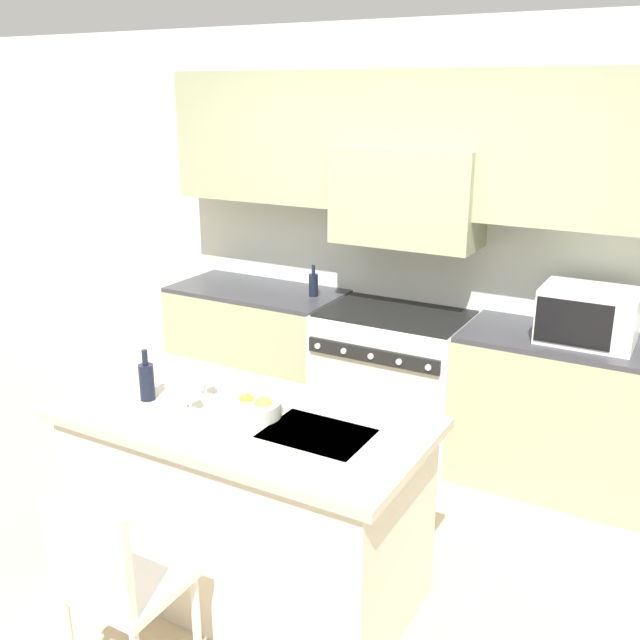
# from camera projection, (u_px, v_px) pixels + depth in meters

# --- Properties ---
(ground_plane) EXTENTS (10.00, 10.00, 0.00)m
(ground_plane) POSITION_uv_depth(u_px,v_px,m) (256.00, 581.00, 3.48)
(ground_plane) COLOR tan
(back_cabinetry) EXTENTS (10.00, 0.46, 2.70)m
(back_cabinetry) POSITION_uv_depth(u_px,v_px,m) (416.00, 203.00, 4.56)
(back_cabinetry) COLOR silver
(back_cabinetry) RESTS_ON ground_plane
(back_counter) EXTENTS (3.39, 0.62, 0.93)m
(back_counter) POSITION_uv_depth(u_px,v_px,m) (394.00, 379.00, 4.70)
(back_counter) COLOR gray
(back_counter) RESTS_ON ground_plane
(range_stove) EXTENTS (0.94, 0.70, 0.93)m
(range_stove) POSITION_uv_depth(u_px,v_px,m) (393.00, 380.00, 4.68)
(range_stove) COLOR beige
(range_stove) RESTS_ON ground_plane
(microwave) EXTENTS (0.51, 0.39, 0.31)m
(microwave) POSITION_uv_depth(u_px,v_px,m) (588.00, 315.00, 3.97)
(microwave) COLOR silver
(microwave) RESTS_ON back_counter
(kitchen_island) EXTENTS (1.67, 0.85, 0.91)m
(kitchen_island) POSITION_uv_depth(u_px,v_px,m) (247.00, 502.00, 3.32)
(kitchen_island) COLOR beige
(kitchen_island) RESTS_ON ground_plane
(island_chair) EXTENTS (0.42, 0.40, 0.91)m
(island_chair) POSITION_uv_depth(u_px,v_px,m) (114.00, 579.00, 2.70)
(island_chair) COLOR beige
(island_chair) RESTS_ON ground_plane
(wine_bottle) EXTENTS (0.07, 0.07, 0.25)m
(wine_bottle) POSITION_uv_depth(u_px,v_px,m) (147.00, 381.00, 3.30)
(wine_bottle) COLOR black
(wine_bottle) RESTS_ON kitchen_island
(wine_glass_near) EXTENTS (0.08, 0.08, 0.19)m
(wine_glass_near) POSITION_uv_depth(u_px,v_px,m) (189.00, 385.00, 3.17)
(wine_glass_near) COLOR white
(wine_glass_near) RESTS_ON kitchen_island
(wine_glass_far) EXTENTS (0.08, 0.08, 0.19)m
(wine_glass_far) POSITION_uv_depth(u_px,v_px,m) (204.00, 372.00, 3.32)
(wine_glass_far) COLOR white
(wine_glass_far) RESTS_ON kitchen_island
(fruit_bowl) EXTENTS (0.23, 0.23, 0.10)m
(fruit_bowl) POSITION_uv_depth(u_px,v_px,m) (255.00, 407.00, 3.16)
(fruit_bowl) COLOR silver
(fruit_bowl) RESTS_ON kitchen_island
(oil_bottle_on_counter) EXTENTS (0.06, 0.06, 0.22)m
(oil_bottle_on_counter) POSITION_uv_depth(u_px,v_px,m) (313.00, 284.00, 4.86)
(oil_bottle_on_counter) COLOR black
(oil_bottle_on_counter) RESTS_ON back_counter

